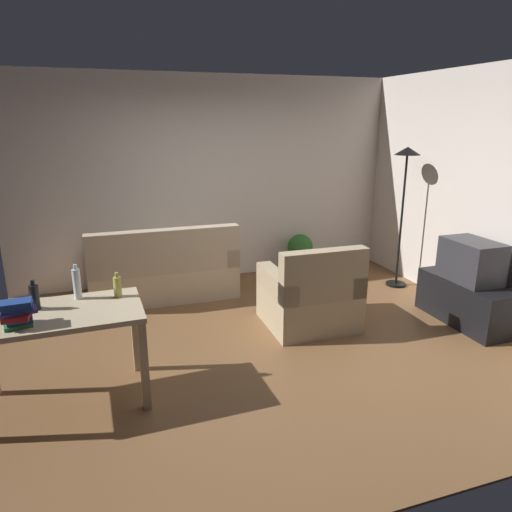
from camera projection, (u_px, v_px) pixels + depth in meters
name	position (u px, v px, depth m)	size (l,w,h in m)	color
ground_plane	(262.00, 343.00, 4.64)	(5.20, 4.40, 0.02)	brown
wall_rear	(209.00, 180.00, 6.26)	(5.20, 0.10, 2.70)	silver
wall_right	(489.00, 195.00, 5.05)	(0.10, 4.40, 2.70)	beige
couch	(164.00, 273.00, 5.77)	(1.76, 0.84, 0.92)	beige
tv_stand	(466.00, 301.00, 5.04)	(0.44, 1.10, 0.48)	black
tv	(471.00, 261.00, 4.92)	(0.41, 0.60, 0.44)	#2D2D33
torchiere_lamp	(405.00, 179.00, 5.85)	(0.32, 0.32, 1.81)	black
desk	(61.00, 325.00, 3.50)	(1.22, 0.73, 0.76)	#C6B28E
potted_plant	(300.00, 251.00, 6.65)	(0.36, 0.36, 0.57)	brown
armchair	(311.00, 298.00, 4.92)	(0.91, 0.85, 0.92)	tan
bottle_dark	(35.00, 297.00, 3.48)	(0.07, 0.07, 0.23)	black
bottle_clear	(77.00, 284.00, 3.68)	(0.06, 0.06, 0.28)	silver
bottle_squat	(117.00, 286.00, 3.74)	(0.06, 0.06, 0.20)	#BCB24C
book_stack	(17.00, 313.00, 3.19)	(0.27, 0.20, 0.19)	#236B33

